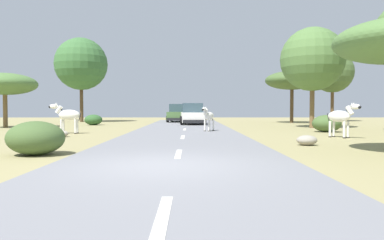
{
  "coord_description": "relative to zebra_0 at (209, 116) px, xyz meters",
  "views": [
    {
      "loc": [
        0.69,
        -8.24,
        1.36
      ],
      "look_at": [
        0.8,
        12.33,
        0.69
      ],
      "focal_mm": 33.38,
      "sensor_mm": 36.0,
      "label": 1
    }
  ],
  "objects": [
    {
      "name": "bush_3",
      "position": [
        -5.58,
        -10.14,
        -0.41
      ],
      "size": [
        1.66,
        1.49,
        0.99
      ],
      "primitive_type": "ellipsoid",
      "color": "#425B2D",
      "rests_on": "ground_plane"
    },
    {
      "name": "tree_5",
      "position": [
        13.84,
        16.74,
        4.24
      ],
      "size": [
        4.28,
        4.28,
        7.3
      ],
      "color": "brown",
      "rests_on": "ground_plane"
    },
    {
      "name": "rock_1",
      "position": [
        3.24,
        -7.47,
        -0.72
      ],
      "size": [
        0.75,
        0.63,
        0.38
      ],
      "primitive_type": "ellipsoid",
      "color": "gray",
      "rests_on": "ground_plane"
    },
    {
      "name": "rock_2",
      "position": [
        -11.55,
        0.88,
        -0.78
      ],
      "size": [
        0.47,
        0.43,
        0.24
      ],
      "primitive_type": "ellipsoid",
      "color": "#A89E8C",
      "rests_on": "ground_plane"
    },
    {
      "name": "lane_markings",
      "position": [
        -1.4,
        -13.31,
        -0.85
      ],
      "size": [
        0.16,
        56.0,
        0.01
      ],
      "color": "silver",
      "rests_on": "road"
    },
    {
      "name": "road",
      "position": [
        -1.4,
        -12.31,
        -0.88
      ],
      "size": [
        6.0,
        64.0,
        0.05
      ],
      "primitive_type": "cube",
      "color": "slate",
      "rests_on": "ground_plane"
    },
    {
      "name": "tree_3",
      "position": [
        8.47,
        12.82,
        3.06
      ],
      "size": [
        4.97,
        4.97,
        4.85
      ],
      "color": "#4C3823",
      "rests_on": "ground_plane"
    },
    {
      "name": "rock_4",
      "position": [
        -7.17,
        -3.59,
        -0.75
      ],
      "size": [
        0.61,
        0.58,
        0.31
      ],
      "primitive_type": "ellipsoid",
      "color": "#A89E8C",
      "rests_on": "ground_plane"
    },
    {
      "name": "tree_0",
      "position": [
        -11.97,
        15.31,
        4.88
      ],
      "size": [
        5.2,
        5.2,
        8.4
      ],
      "color": "#4C3823",
      "rests_on": "ground_plane"
    },
    {
      "name": "bush_0",
      "position": [
        -8.94,
        8.48,
        -0.47
      ],
      "size": [
        1.43,
        1.29,
        0.86
      ],
      "primitive_type": "ellipsoid",
      "color": "#2D5628",
      "rests_on": "ground_plane"
    },
    {
      "name": "bush_4",
      "position": [
        6.81,
        -0.09,
        -0.41
      ],
      "size": [
        1.64,
        1.48,
        0.99
      ],
      "primitive_type": "ellipsoid",
      "color": "#425B2D",
      "rests_on": "ground_plane"
    },
    {
      "name": "ground_plane",
      "position": [
        -1.76,
        -12.31,
        -0.9
      ],
      "size": [
        90.0,
        90.0,
        0.0
      ],
      "primitive_type": "plane",
      "color": "#8E8456"
    },
    {
      "name": "zebra_2",
      "position": [
        5.91,
        -4.12,
        0.07
      ],
      "size": [
        1.15,
        1.55,
        1.63
      ],
      "rotation": [
        0.0,
        0.0,
        3.71
      ],
      "color": "silver",
      "rests_on": "ground_plane"
    },
    {
      "name": "tree_7",
      "position": [
        -14.19,
        4.81,
        2.17
      ],
      "size": [
        4.4,
        4.4,
        3.86
      ],
      "color": "brown",
      "rests_on": "ground_plane"
    },
    {
      "name": "car_1",
      "position": [
        -2.19,
        14.52,
        -0.05
      ],
      "size": [
        2.28,
        4.47,
        1.74
      ],
      "rotation": [
        0.0,
        0.0,
        3.06
      ],
      "color": "#476B38",
      "rests_on": "road"
    },
    {
      "name": "zebra_0",
      "position": [
        0.0,
        0.0,
        0.0
      ],
      "size": [
        0.9,
        1.41,
        1.43
      ],
      "rotation": [
        0.0,
        0.0,
        2.67
      ],
      "color": "silver",
      "rests_on": "road"
    },
    {
      "name": "tree_2",
      "position": [
        7.42,
        4.19,
        3.85
      ],
      "size": [
        4.4,
        4.4,
        6.96
      ],
      "color": "brown",
      "rests_on": "ground_plane"
    },
    {
      "name": "zebra_1",
      "position": [
        -7.67,
        -1.34,
        0.09
      ],
      "size": [
        1.77,
        0.48,
        1.67
      ],
      "rotation": [
        0.0,
        0.0,
        1.56
      ],
      "color": "silver",
      "rests_on": "ground_plane"
    },
    {
      "name": "car_0",
      "position": [
        -0.88,
        9.09,
        -0.05
      ],
      "size": [
        2.19,
        4.42,
        1.74
      ],
      "rotation": [
        0.0,
        0.0,
        3.19
      ],
      "color": "white",
      "rests_on": "road"
    }
  ]
}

